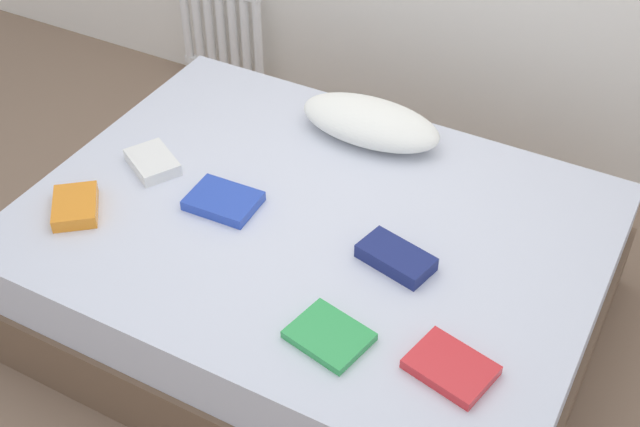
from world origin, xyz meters
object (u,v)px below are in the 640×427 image
at_px(bed, 314,269).
at_px(textbook_red, 451,367).
at_px(textbook_navy, 396,258).
at_px(textbook_green, 329,336).
at_px(pillow, 370,122).
at_px(textbook_blue, 223,201).
at_px(textbook_white, 153,162).
at_px(radiator, 221,30).
at_px(textbook_orange, 75,206).

distance_m(bed, textbook_red, 0.82).
bearing_deg(textbook_navy, textbook_green, -82.96).
relative_size(pillow, textbook_blue, 2.34).
relative_size(textbook_navy, textbook_red, 1.04).
height_order(textbook_white, textbook_navy, textbook_navy).
relative_size(bed, textbook_green, 8.87).
xyz_separation_m(textbook_blue, textbook_white, (-0.35, 0.06, 0.00)).
relative_size(pillow, textbook_red, 2.42).
relative_size(bed, textbook_red, 8.54).
bearing_deg(textbook_blue, bed, 14.06).
relative_size(radiator, textbook_blue, 2.03).
relative_size(pillow, textbook_navy, 2.32).
xyz_separation_m(textbook_white, textbook_red, (1.33, -0.37, -0.01)).
distance_m(pillow, textbook_blue, 0.68).
bearing_deg(pillow, textbook_orange, -128.49).
xyz_separation_m(radiator, textbook_red, (1.86, -1.60, 0.16)).
height_order(textbook_blue, textbook_red, textbook_blue).
xyz_separation_m(bed, textbook_navy, (0.35, -0.07, 0.28)).
bearing_deg(textbook_white, textbook_blue, 20.38).
bearing_deg(textbook_orange, textbook_white, 127.57).
relative_size(radiator, textbook_red, 2.09).
xyz_separation_m(radiator, textbook_orange, (0.45, -1.57, 0.17)).
xyz_separation_m(textbook_blue, textbook_red, (0.98, -0.31, -0.00)).
distance_m(bed, textbook_white, 0.72).
xyz_separation_m(textbook_blue, textbook_green, (0.62, -0.37, -0.01)).
distance_m(textbook_red, textbook_green, 0.37).
bearing_deg(textbook_navy, radiator, 153.47).
bearing_deg(radiator, textbook_orange, -74.13).
height_order(textbook_navy, textbook_green, textbook_navy).
bearing_deg(radiator, textbook_red, -40.77).
distance_m(pillow, textbook_navy, 0.71).
height_order(textbook_blue, textbook_white, textbook_white).
bearing_deg(textbook_orange, textbook_red, 49.91).
bearing_deg(textbook_orange, radiator, 157.17).
xyz_separation_m(radiator, textbook_white, (0.53, -1.23, 0.17)).
bearing_deg(pillow, bed, -86.08).
bearing_deg(textbook_navy, textbook_red, -32.57).
bearing_deg(textbook_blue, textbook_green, -33.15).
distance_m(pillow, textbook_orange, 1.14).
height_order(textbook_blue, textbook_green, textbook_blue).
xyz_separation_m(radiator, textbook_blue, (0.88, -1.29, 0.17)).
distance_m(textbook_orange, textbook_red, 1.41).
xyz_separation_m(bed, textbook_orange, (-0.74, -0.37, 0.28)).
distance_m(bed, textbook_green, 0.61).
bearing_deg(bed, textbook_blue, -163.62).
bearing_deg(textbook_orange, textbook_blue, 83.61).
xyz_separation_m(textbook_white, textbook_navy, (1.01, -0.04, 0.00)).
xyz_separation_m(bed, textbook_blue, (-0.31, -0.09, 0.27)).
bearing_deg(textbook_white, radiator, 142.98).
xyz_separation_m(pillow, textbook_red, (0.70, -0.93, -0.05)).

